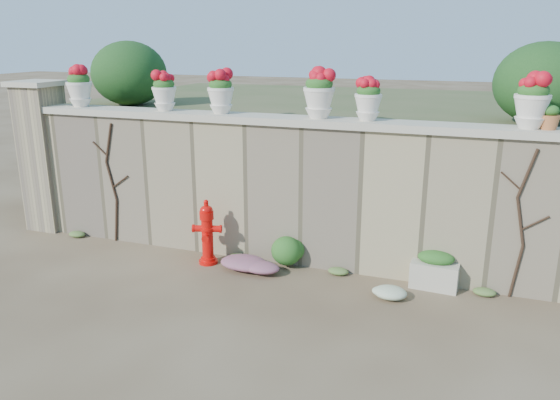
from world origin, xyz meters
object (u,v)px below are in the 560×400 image
at_px(terracotta_pot, 550,119).
at_px(urn_pot_0, 79,87).
at_px(fire_hydrant, 207,232).
at_px(planter_box, 435,270).

bearing_deg(terracotta_pot, urn_pot_0, 180.00).
height_order(urn_pot_0, terracotta_pot, urn_pot_0).
bearing_deg(fire_hydrant, planter_box, -11.06).
height_order(fire_hydrant, urn_pot_0, urn_pot_0).
relative_size(fire_hydrant, planter_box, 1.53).
distance_m(fire_hydrant, planter_box, 3.17).
relative_size(planter_box, urn_pot_0, 1.00).
bearing_deg(planter_box, urn_pot_0, -179.14).
bearing_deg(planter_box, fire_hydrant, -171.27).
bearing_deg(terracotta_pot, fire_hydrant, -172.76).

